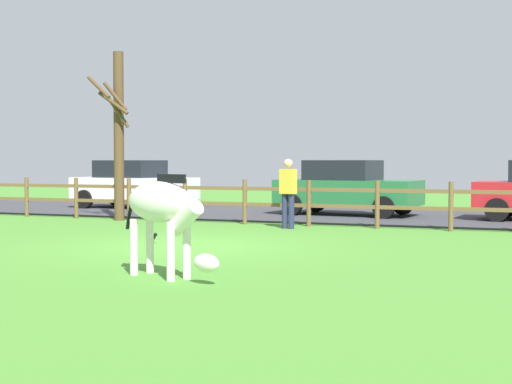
# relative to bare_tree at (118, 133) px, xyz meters

# --- Properties ---
(ground_plane) EXTENTS (60.00, 60.00, 0.00)m
(ground_plane) POSITION_rel_bare_tree_xyz_m (4.49, -4.85, -2.34)
(ground_plane) COLOR #47842D
(parking_asphalt) EXTENTS (28.00, 7.40, 0.05)m
(parking_asphalt) POSITION_rel_bare_tree_xyz_m (4.49, 4.45, -2.32)
(parking_asphalt) COLOR #38383D
(parking_asphalt) RESTS_ON ground_plane
(paddock_fence) EXTENTS (22.04, 0.11, 1.12)m
(paddock_fence) POSITION_rel_bare_tree_xyz_m (4.45, 0.15, -1.70)
(paddock_fence) COLOR brown
(paddock_fence) RESTS_ON ground_plane
(bare_tree) EXTENTS (1.33, 0.98, 4.49)m
(bare_tree) POSITION_rel_bare_tree_xyz_m (0.00, 0.00, 0.00)
(bare_tree) COLOR #513A23
(bare_tree) RESTS_ON ground_plane
(zebra) EXTENTS (1.84, 0.98, 1.41)m
(zebra) POSITION_rel_bare_tree_xyz_m (6.03, -8.34, -1.42)
(zebra) COLOR white
(zebra) RESTS_ON ground_plane
(crow_on_grass) EXTENTS (0.21, 0.10, 0.20)m
(crow_on_grass) POSITION_rel_bare_tree_xyz_m (3.69, -4.61, -2.22)
(crow_on_grass) COLOR black
(crow_on_grass) RESTS_ON ground_plane
(parked_car_white) EXTENTS (4.10, 2.09, 1.56)m
(parked_car_white) POSITION_rel_bare_tree_xyz_m (-2.05, 4.11, -1.50)
(parked_car_white) COLOR white
(parked_car_white) RESTS_ON parking_asphalt
(parked_car_green) EXTENTS (4.15, 2.20, 1.56)m
(parked_car_green) POSITION_rel_bare_tree_xyz_m (5.27, 3.64, -1.50)
(parked_car_green) COLOR #236B38
(parked_car_green) RESTS_ON parking_asphalt
(visitor_near_fence) EXTENTS (0.40, 0.30, 1.64)m
(visitor_near_fence) POSITION_rel_bare_tree_xyz_m (5.04, -0.62, -1.44)
(visitor_near_fence) COLOR #232847
(visitor_near_fence) RESTS_ON ground_plane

